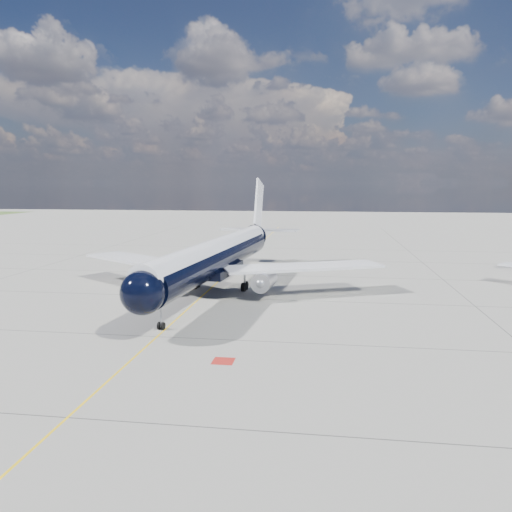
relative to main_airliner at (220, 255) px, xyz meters
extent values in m
plane|color=gray|center=(-1.29, 15.54, -4.29)|extent=(320.00, 320.00, 0.00)
cube|color=yellow|center=(-1.29, 10.54, -4.29)|extent=(0.16, 160.00, 0.01)
cube|color=maroon|center=(5.51, -24.46, -4.29)|extent=(1.60, 1.60, 0.01)
cylinder|color=black|center=(-0.12, -1.33, -0.19)|extent=(7.16, 37.30, 3.71)
sphere|color=black|center=(-1.95, -20.77, -0.19)|extent=(4.04, 4.04, 3.71)
cone|color=black|center=(2.02, 21.53, 0.40)|extent=(4.33, 7.15, 3.71)
cylinder|color=silver|center=(-0.12, -1.33, 0.74)|extent=(6.53, 39.17, 2.89)
cube|color=black|center=(-1.97, -20.97, 0.35)|extent=(2.44, 1.39, 0.54)
cube|color=silver|center=(-10.20, 1.09, -1.07)|extent=(18.35, 14.39, 0.31)
cube|color=silver|center=(10.22, -0.82, -1.07)|extent=(19.19, 11.73, 0.31)
cube|color=black|center=(-0.12, -1.33, -1.56)|extent=(5.00, 10.11, 0.98)
cylinder|color=silver|center=(-6.63, -2.68, -2.19)|extent=(2.60, 4.68, 2.19)
cylinder|color=silver|center=(6.01, -3.86, -2.19)|extent=(2.60, 4.68, 2.19)
sphere|color=gray|center=(-6.82, -4.72, -2.19)|extent=(1.17, 1.17, 1.07)
sphere|color=gray|center=(5.82, -5.91, -2.19)|extent=(1.17, 1.17, 1.07)
cube|color=silver|center=(-6.61, -2.48, -1.46)|extent=(0.51, 3.13, 1.07)
cube|color=silver|center=(6.03, -3.67, -1.46)|extent=(0.51, 3.13, 1.07)
cube|color=silver|center=(1.97, 21.04, 5.38)|extent=(0.89, 6.20, 8.33)
cube|color=silver|center=(2.02, 21.53, 1.18)|extent=(12.93, 4.30, 0.21)
cylinder|color=gray|center=(-1.63, -17.37, -3.07)|extent=(0.19, 0.19, 2.05)
cylinder|color=black|center=(-1.82, -17.35, -3.95)|extent=(0.24, 0.70, 0.68)
cylinder|color=black|center=(-1.43, -17.39, -3.95)|extent=(0.24, 0.70, 0.68)
cylinder|color=gray|center=(-3.10, 0.42, -2.97)|extent=(0.28, 0.28, 1.86)
cylinder|color=gray|center=(3.12, -0.16, -2.97)|extent=(0.28, 0.28, 1.86)
cylinder|color=black|center=(-3.15, -0.11, -3.76)|extent=(0.54, 1.11, 1.07)
cylinder|color=black|center=(-3.05, 0.96, -3.76)|extent=(0.54, 1.11, 1.07)
cylinder|color=black|center=(3.07, -0.69, -3.76)|extent=(0.54, 1.11, 1.07)
cylinder|color=black|center=(3.17, 0.38, -3.76)|extent=(0.54, 1.11, 1.07)
camera|label=1|loc=(12.81, -58.96, 8.66)|focal=35.00mm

